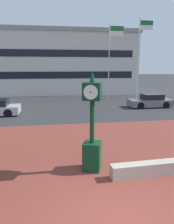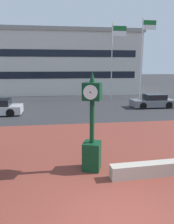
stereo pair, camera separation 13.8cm
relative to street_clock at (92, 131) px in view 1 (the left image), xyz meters
The scene contains 8 objects.
ground_plane 3.32m from the street_clock, 86.58° to the right, with size 200.00×200.00×0.00m, color #2D2D30.
plaza_brick_paving 1.55m from the street_clock, 43.67° to the right, with size 44.00×13.55×0.01m, color brown.
planter_wall 2.60m from the street_clock, 20.21° to the right, with size 3.20×0.40×0.50m, color #ADA393.
street_clock is the anchor object (origin of this frame).
car_street_near 14.04m from the street_clock, 56.32° to the left, with size 4.06×1.88×1.28m.
flagpole_primary 18.37m from the street_clock, 73.12° to the left, with size 1.70×0.14×8.63m.
flagpole_secondary 19.73m from the street_clock, 63.09° to the left, with size 1.68×0.14×9.32m.
civic_building 28.12m from the street_clock, 90.25° to the left, with size 21.13×14.47×8.79m.
Camera 1 is at (-1.49, -4.44, 3.87)m, focal length 33.90 mm.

